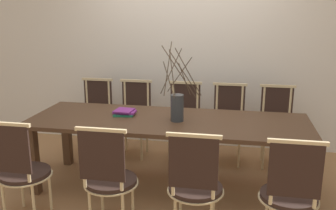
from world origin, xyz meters
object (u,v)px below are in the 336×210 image
(dining_table, at_px, (168,128))
(book_stack, at_px, (124,112))
(vase_centerpiece, at_px, (177,106))
(chair_near_center, at_px, (195,183))
(chair_far_center, at_px, (183,120))

(dining_table, height_order, book_stack, book_stack)
(dining_table, height_order, vase_centerpiece, vase_centerpiece)
(dining_table, distance_m, chair_near_center, 0.93)
(vase_centerpiece, bearing_deg, book_stack, 169.54)
(chair_near_center, relative_size, chair_far_center, 1.00)
(chair_near_center, xyz_separation_m, book_stack, (-0.85, 0.91, 0.28))
(dining_table, distance_m, vase_centerpiece, 0.26)
(chair_far_center, distance_m, vase_centerpiece, 0.96)
(dining_table, relative_size, book_stack, 12.24)
(chair_near_center, distance_m, chair_far_center, 1.71)
(vase_centerpiece, bearing_deg, dining_table, 162.48)
(book_stack, bearing_deg, chair_far_center, 55.82)
(dining_table, bearing_deg, chair_near_center, -65.89)
(dining_table, xyz_separation_m, chair_far_center, (0.04, 0.84, -0.17))
(book_stack, bearing_deg, dining_table, -8.98)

